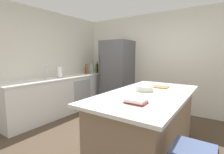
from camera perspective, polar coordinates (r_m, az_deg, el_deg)
The scene contains 18 objects.
ground_plane at distance 2.91m, azimuth 2.48°, elevation -22.94°, with size 7.20×7.20×0.00m, color #4C3D2D.
wall_rear at distance 4.59m, azimuth 17.67°, elevation 4.91°, with size 6.00×0.10×2.60m, color silver.
wall_left at distance 4.34m, azimuth -26.12°, elevation 4.38°, with size 0.10×6.00×2.60m, color silver.
counter_run_left at distance 4.48m, azimuth -16.50°, elevation -5.89°, with size 0.66×3.04×0.93m.
kitchen_island at distance 2.63m, azimuth 12.17°, elevation -15.20°, with size 1.08×2.12×0.93m.
refrigerator at distance 4.75m, azimuth 1.78°, elevation 1.06°, with size 0.80×0.75×1.89m.
sink_faucet at distance 4.15m, azimuth -22.17°, elevation 1.51°, with size 0.15×0.05×0.30m.
paper_towel_roll at distance 4.28m, azimuth -17.69°, elevation 1.55°, with size 0.14×0.14×0.31m.
wine_bottle at distance 5.37m, azimuth -5.12°, elevation 3.12°, with size 0.07×0.07×0.36m.
syrup_bottle at distance 5.30m, azimuth -5.69°, elevation 2.51°, with size 0.07×0.07×0.24m.
olive_oil_bottle at distance 5.18m, azimuth -5.64°, elevation 2.58°, with size 0.06×0.06×0.29m.
soda_bottle at distance 5.20m, azimuth -7.51°, elevation 2.82°, with size 0.07×0.07×0.34m.
gin_bottle at distance 5.03m, azimuth -6.90°, elevation 2.66°, with size 0.07×0.07×0.33m.
whiskey_bottle at distance 5.06m, azimuth -9.10°, elevation 2.42°, with size 0.09×0.09×0.28m.
vinegar_bottle at distance 4.90m, azimuth -8.67°, elevation 2.39°, with size 0.05×0.05×0.30m.
cookbook_stack at distance 1.93m, azimuth 8.35°, elevation -8.27°, with size 0.25×0.18×0.06m.
mixing_bowl at distance 2.61m, azimuth 11.24°, elevation -3.89°, with size 0.28×0.28×0.08m.
cutting_board at distance 2.97m, azimuth 16.01°, elevation -3.30°, with size 0.32×0.24×0.02m.
Camera 1 is at (1.32, -2.14, 1.47)m, focal length 26.23 mm.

